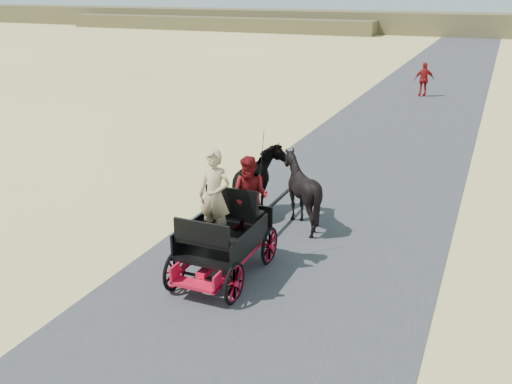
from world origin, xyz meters
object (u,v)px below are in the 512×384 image
at_px(carriage, 224,258).
at_px(horse_left, 258,184).
at_px(horse_right, 301,190).
at_px(pedestrian, 424,79).

bearing_deg(carriage, horse_left, 100.39).
relative_size(carriage, horse_right, 1.41).
relative_size(carriage, horse_left, 1.20).
height_order(horse_right, pedestrian, pedestrian).
distance_m(horse_right, pedestrian, 18.13).
bearing_deg(horse_left, carriage, 100.39).
relative_size(horse_left, horse_right, 1.18).
relative_size(horse_right, pedestrian, 0.98).
bearing_deg(horse_left, horse_right, -180.00).
relative_size(horse_left, pedestrian, 1.16).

